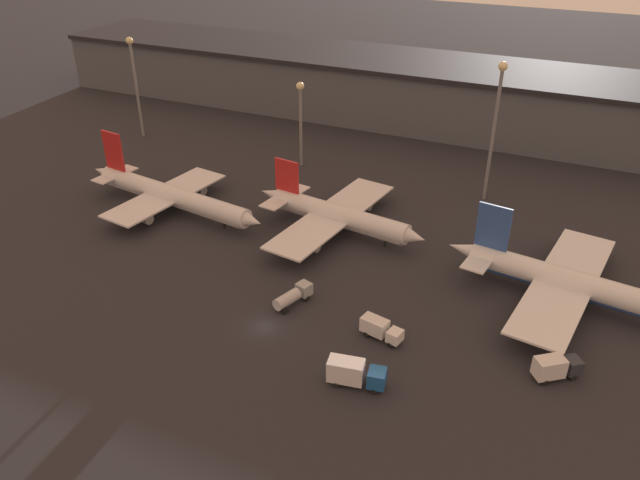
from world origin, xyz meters
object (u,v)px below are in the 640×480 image
(airplane_2, at_px, (572,283))
(service_vehicle_3, at_px, (293,296))
(airplane_1, at_px, (337,215))
(service_vehicle_2, at_px, (556,367))
(service_vehicle_0, at_px, (380,329))
(service_vehicle_1, at_px, (354,373))
(airplane_0, at_px, (171,195))

(airplane_2, bearing_deg, service_vehicle_3, -146.37)
(airplane_1, bearing_deg, airplane_2, 0.24)
(airplane_1, bearing_deg, service_vehicle_3, -74.63)
(service_vehicle_2, xyz_separation_m, service_vehicle_3, (-39.78, 0.36, -0.32))
(service_vehicle_0, xyz_separation_m, service_vehicle_1, (0.23, -10.71, 0.38))
(airplane_0, distance_m, service_vehicle_3, 41.80)
(airplane_0, relative_size, service_vehicle_3, 6.13)
(service_vehicle_2, bearing_deg, airplane_2, 52.39)
(airplane_0, relative_size, airplane_1, 1.25)
(service_vehicle_3, bearing_deg, airplane_0, 81.40)
(service_vehicle_3, bearing_deg, service_vehicle_2, -72.30)
(airplane_1, relative_size, service_vehicle_1, 4.48)
(airplane_0, xyz_separation_m, service_vehicle_3, (37.27, -18.84, -1.78))
(airplane_1, xyz_separation_m, airplane_2, (43.00, -5.87, 0.13))
(airplane_1, relative_size, service_vehicle_2, 5.54)
(airplane_0, height_order, service_vehicle_0, airplane_0)
(service_vehicle_3, bearing_deg, airplane_2, -46.16)
(airplane_1, bearing_deg, service_vehicle_2, -22.46)
(airplane_1, distance_m, service_vehicle_0, 32.93)
(airplane_0, xyz_separation_m, service_vehicle_2, (77.05, -19.20, -1.46))
(service_vehicle_1, distance_m, service_vehicle_2, 27.19)
(airplane_1, xyz_separation_m, service_vehicle_2, (43.00, -25.30, -1.48))
(service_vehicle_2, bearing_deg, service_vehicle_1, 169.76)
(airplane_2, bearing_deg, service_vehicle_1, -119.06)
(airplane_1, xyz_separation_m, service_vehicle_1, (18.86, -37.81, -1.33))
(airplane_0, bearing_deg, service_vehicle_2, -5.98)
(airplane_0, distance_m, airplane_1, 34.59)
(service_vehicle_1, bearing_deg, service_vehicle_2, 17.37)
(service_vehicle_1, bearing_deg, service_vehicle_0, 81.19)
(airplane_0, distance_m, service_vehicle_1, 61.70)
(airplane_0, xyz_separation_m, service_vehicle_1, (52.91, -31.71, -1.31))
(airplane_0, bearing_deg, service_vehicle_0, -13.72)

